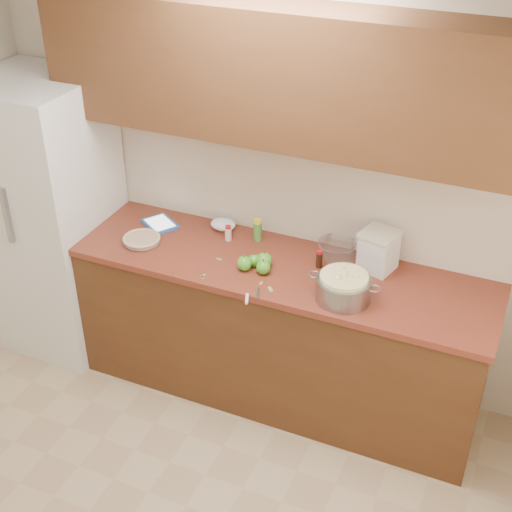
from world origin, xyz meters
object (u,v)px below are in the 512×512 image
at_px(tablet, 160,224).
at_px(colander, 343,288).
at_px(flour_canister, 379,250).
at_px(pie, 142,240).

bearing_deg(tablet, colander, 20.21).
bearing_deg(flour_canister, tablet, -177.57).
relative_size(colander, tablet, 1.43).
bearing_deg(flour_canister, colander, -103.82).
height_order(colander, flour_canister, flour_canister).
height_order(pie, colander, colander).
bearing_deg(tablet, pie, -54.90).
relative_size(pie, flour_canister, 0.99).
height_order(pie, tablet, pie).
distance_m(flour_canister, tablet, 1.36).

